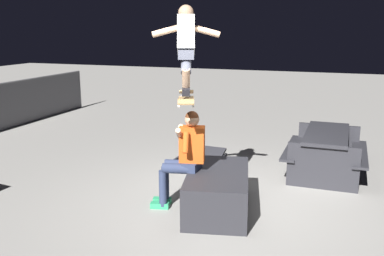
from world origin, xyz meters
name	(u,v)px	position (x,y,z in m)	size (l,w,h in m)	color
ground_plane	(220,204)	(0.00, 0.00, 0.00)	(40.00, 40.00, 0.00)	gray
ledge_box_main	(218,191)	(-0.21, -0.02, 0.28)	(1.53, 0.83, 0.56)	#28282D
person_sitting_on_ledge	(184,154)	(-0.27, 0.46, 0.79)	(0.59, 0.78, 1.39)	#2D3856
skateboard	(186,98)	(-0.40, 0.38, 1.59)	(1.03, 0.54, 0.13)	#AD8451
skater_airborne	(186,45)	(-0.35, 0.40, 2.28)	(0.63, 0.86, 1.12)	black
kicker_ramp	(199,163)	(1.56, 0.86, 0.06)	(1.06, 0.84, 0.35)	#28282D
picnic_table_back	(326,146)	(1.89, -1.34, 0.50)	(1.71, 1.35, 0.75)	#28282D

